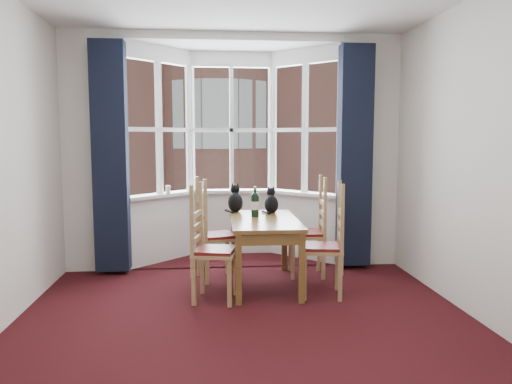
{
  "coord_description": "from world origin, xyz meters",
  "views": [
    {
      "loc": [
        -0.3,
        -3.73,
        1.58
      ],
      "look_at": [
        0.15,
        1.05,
        1.05
      ],
      "focal_mm": 35.0,
      "sensor_mm": 36.0,
      "label": 1
    }
  ],
  "objects": [
    {
      "name": "floor",
      "position": [
        0.0,
        0.0,
        0.0
      ],
      "size": [
        4.5,
        4.5,
        0.0
      ],
      "primitive_type": "plane",
      "color": "black",
      "rests_on": "ground"
    },
    {
      "name": "wall_right",
      "position": [
        2.0,
        0.0,
        1.4
      ],
      "size": [
        0.0,
        4.5,
        4.5
      ],
      "primitive_type": "plane",
      "rotation": [
        1.57,
        0.0,
        -1.57
      ],
      "color": "silver",
      "rests_on": "floor"
    },
    {
      "name": "wall_near",
      "position": [
        0.0,
        -2.25,
        1.4
      ],
      "size": [
        4.0,
        0.0,
        4.0
      ],
      "primitive_type": "plane",
      "rotation": [
        -1.57,
        0.0,
        0.0
      ],
      "color": "silver",
      "rests_on": "floor"
    },
    {
      "name": "wall_back_pier_left",
      "position": [
        -1.65,
        2.25,
        1.4
      ],
      "size": [
        0.7,
        0.12,
        2.8
      ],
      "primitive_type": "cube",
      "color": "silver",
      "rests_on": "floor"
    },
    {
      "name": "wall_back_pier_right",
      "position": [
        1.65,
        2.25,
        1.4
      ],
      "size": [
        0.7,
        0.12,
        2.8
      ],
      "primitive_type": "cube",
      "color": "silver",
      "rests_on": "floor"
    },
    {
      "name": "bay_window",
      "position": [
        0.0,
        2.75,
        1.4
      ],
      "size": [
        2.76,
        0.94,
        2.8
      ],
      "color": "white",
      "rests_on": "floor"
    },
    {
      "name": "curtain_left",
      "position": [
        -1.42,
        2.07,
        1.35
      ],
      "size": [
        0.38,
        0.22,
        2.6
      ],
      "primitive_type": "cube",
      "color": "black",
      "rests_on": "floor"
    },
    {
      "name": "curtain_right",
      "position": [
        1.42,
        2.07,
        1.35
      ],
      "size": [
        0.38,
        0.22,
        2.6
      ],
      "primitive_type": "cube",
      "color": "black",
      "rests_on": "floor"
    },
    {
      "name": "dining_table",
      "position": [
        0.27,
        1.45,
        0.62
      ],
      "size": [
        0.72,
        1.32,
        0.72
      ],
      "color": "brown",
      "rests_on": "floor"
    },
    {
      "name": "chair_left_near",
      "position": [
        -0.34,
        1.02,
        0.47
      ],
      "size": [
        0.48,
        0.5,
        0.92
      ],
      "color": "#A27F4E",
      "rests_on": "floor"
    },
    {
      "name": "chair_left_far",
      "position": [
        -0.31,
        1.72,
        0.47
      ],
      "size": [
        0.5,
        0.51,
        0.92
      ],
      "color": "#A27F4E",
      "rests_on": "floor"
    },
    {
      "name": "chair_right_near",
      "position": [
        0.9,
        1.04,
        0.47
      ],
      "size": [
        0.47,
        0.48,
        0.92
      ],
      "color": "#A27F4E",
      "rests_on": "floor"
    },
    {
      "name": "chair_right_far",
      "position": [
        0.89,
        1.79,
        0.47
      ],
      "size": [
        0.43,
        0.45,
        0.92
      ],
      "color": "#A27F4E",
      "rests_on": "floor"
    },
    {
      "name": "cat_left",
      "position": [
        -0.01,
        1.99,
        0.85
      ],
      "size": [
        0.18,
        0.25,
        0.34
      ],
      "color": "black",
      "rests_on": "dining_table"
    },
    {
      "name": "cat_right",
      "position": [
        0.4,
        1.87,
        0.84
      ],
      "size": [
        0.17,
        0.23,
        0.31
      ],
      "color": "black",
      "rests_on": "dining_table"
    },
    {
      "name": "wine_bottle",
      "position": [
        0.19,
        1.61,
        0.86
      ],
      "size": [
        0.08,
        0.08,
        0.33
      ],
      "color": "black",
      "rests_on": "dining_table"
    },
    {
      "name": "candle_tall",
      "position": [
        -0.83,
        2.6,
        0.92
      ],
      "size": [
        0.06,
        0.06,
        0.1
      ],
      "primitive_type": "cylinder",
      "color": "white",
      "rests_on": "bay_window"
    },
    {
      "name": "street",
      "position": [
        0.0,
        32.25,
        -6.0
      ],
      "size": [
        80.0,
        80.0,
        0.0
      ],
      "primitive_type": "plane",
      "color": "#333335",
      "rests_on": "ground"
    },
    {
      "name": "tenement_building",
      "position": [
        0.0,
        14.01,
        1.6
      ],
      "size": [
        18.4,
        7.8,
        15.2
      ],
      "color": "#8F5A4A",
      "rests_on": "street"
    }
  ]
}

